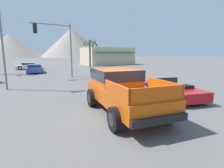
{
  "coord_description": "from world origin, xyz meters",
  "views": [
    {
      "loc": [
        -3.94,
        -6.18,
        2.55
      ],
      "look_at": [
        0.34,
        0.72,
        1.14
      ],
      "focal_mm": 28.0,
      "sensor_mm": 36.0,
      "label": 1
    }
  ],
  "objects_px": {
    "red_convertible_car": "(171,90)",
    "traffic_light_main": "(56,39)",
    "orange_pickup_truck": "(121,88)",
    "parked_car_blue": "(35,68)",
    "parked_car_white": "(29,66)",
    "street_lamp_post": "(0,24)",
    "palm_tree_leaning": "(90,45)"
  },
  "relations": [
    {
      "from": "parked_car_blue",
      "to": "palm_tree_leaning",
      "type": "height_order",
      "value": "palm_tree_leaning"
    },
    {
      "from": "red_convertible_car",
      "to": "parked_car_blue",
      "type": "xyz_separation_m",
      "value": [
        -4.74,
        18.84,
        0.14
      ]
    },
    {
      "from": "traffic_light_main",
      "to": "palm_tree_leaning",
      "type": "distance_m",
      "value": 15.51
    },
    {
      "from": "traffic_light_main",
      "to": "street_lamp_post",
      "type": "distance_m",
      "value": 6.32
    },
    {
      "from": "orange_pickup_truck",
      "to": "palm_tree_leaning",
      "type": "relative_size",
      "value": 1.0
    },
    {
      "from": "orange_pickup_truck",
      "to": "traffic_light_main",
      "type": "height_order",
      "value": "traffic_light_main"
    },
    {
      "from": "parked_car_blue",
      "to": "palm_tree_leaning",
      "type": "bearing_deg",
      "value": 36.44
    },
    {
      "from": "parked_car_blue",
      "to": "traffic_light_main",
      "type": "relative_size",
      "value": 0.79
    },
    {
      "from": "orange_pickup_truck",
      "to": "parked_car_white",
      "type": "height_order",
      "value": "orange_pickup_truck"
    },
    {
      "from": "orange_pickup_truck",
      "to": "street_lamp_post",
      "type": "distance_m",
      "value": 9.88
    },
    {
      "from": "orange_pickup_truck",
      "to": "palm_tree_leaning",
      "type": "distance_m",
      "value": 26.74
    },
    {
      "from": "red_convertible_car",
      "to": "palm_tree_leaning",
      "type": "relative_size",
      "value": 0.86
    },
    {
      "from": "red_convertible_car",
      "to": "parked_car_blue",
      "type": "height_order",
      "value": "parked_car_blue"
    },
    {
      "from": "orange_pickup_truck",
      "to": "red_convertible_car",
      "type": "bearing_deg",
      "value": 17.62
    },
    {
      "from": "palm_tree_leaning",
      "to": "street_lamp_post",
      "type": "bearing_deg",
      "value": -130.89
    },
    {
      "from": "parked_car_blue",
      "to": "street_lamp_post",
      "type": "bearing_deg",
      "value": -97.33
    },
    {
      "from": "parked_car_blue",
      "to": "parked_car_white",
      "type": "height_order",
      "value": "parked_car_white"
    },
    {
      "from": "traffic_light_main",
      "to": "street_lamp_post",
      "type": "relative_size",
      "value": 0.76
    },
    {
      "from": "red_convertible_car",
      "to": "traffic_light_main",
      "type": "height_order",
      "value": "traffic_light_main"
    },
    {
      "from": "parked_car_white",
      "to": "palm_tree_leaning",
      "type": "bearing_deg",
      "value": 98.56
    },
    {
      "from": "orange_pickup_truck",
      "to": "street_lamp_post",
      "type": "relative_size",
      "value": 0.73
    },
    {
      "from": "red_convertible_car",
      "to": "parked_car_white",
      "type": "relative_size",
      "value": 1.08
    },
    {
      "from": "parked_car_blue",
      "to": "palm_tree_leaning",
      "type": "distance_m",
      "value": 12.48
    },
    {
      "from": "parked_car_blue",
      "to": "parked_car_white",
      "type": "distance_m",
      "value": 5.82
    },
    {
      "from": "red_convertible_car",
      "to": "parked_car_white",
      "type": "height_order",
      "value": "parked_car_white"
    },
    {
      "from": "parked_car_white",
      "to": "palm_tree_leaning",
      "type": "relative_size",
      "value": 0.79
    },
    {
      "from": "parked_car_blue",
      "to": "street_lamp_post",
      "type": "height_order",
      "value": "street_lamp_post"
    },
    {
      "from": "palm_tree_leaning",
      "to": "parked_car_white",
      "type": "bearing_deg",
      "value": 177.3
    },
    {
      "from": "parked_car_white",
      "to": "palm_tree_leaning",
      "type": "height_order",
      "value": "palm_tree_leaning"
    },
    {
      "from": "red_convertible_car",
      "to": "orange_pickup_truck",
      "type": "bearing_deg",
      "value": -157.41
    },
    {
      "from": "parked_car_white",
      "to": "street_lamp_post",
      "type": "bearing_deg",
      "value": -0.22
    },
    {
      "from": "orange_pickup_truck",
      "to": "street_lamp_post",
      "type": "height_order",
      "value": "street_lamp_post"
    }
  ]
}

